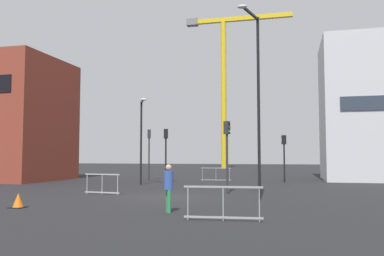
# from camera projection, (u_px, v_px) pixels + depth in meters

# --- Properties ---
(ground) EXTENTS (160.00, 160.00, 0.00)m
(ground) POSITION_uv_depth(u_px,v_px,m) (166.00, 197.00, 19.90)
(ground) COLOR black
(brick_building) EXTENTS (8.14, 8.02, 10.04)m
(brick_building) POSITION_uv_depth(u_px,v_px,m) (11.00, 120.00, 33.73)
(brick_building) COLOR brown
(brick_building) RESTS_ON ground
(construction_crane) EXTENTS (17.06, 1.21, 24.68)m
(construction_crane) POSITION_uv_depth(u_px,v_px,m) (226.00, 68.00, 65.22)
(construction_crane) COLOR yellow
(construction_crane) RESTS_ON ground
(streetlamp_tall) EXTENTS (0.81, 2.06, 8.66)m
(streetlamp_tall) POSITION_uv_depth(u_px,v_px,m) (257.00, 91.00, 18.90)
(streetlamp_tall) COLOR black
(streetlamp_tall) RESTS_ON ground
(streetlamp_short) EXTENTS (1.08, 1.88, 5.91)m
(streetlamp_short) POSITION_uv_depth(u_px,v_px,m) (142.00, 133.00, 28.43)
(streetlamp_short) COLOR black
(streetlamp_short) RESTS_ON ground
(traffic_light_near) EXTENTS (0.36, 0.38, 3.99)m
(traffic_light_near) POSITION_uv_depth(u_px,v_px,m) (166.00, 147.00, 29.48)
(traffic_light_near) COLOR black
(traffic_light_near) RESTS_ON ground
(traffic_light_corner) EXTENTS (0.39, 0.35, 3.89)m
(traffic_light_corner) POSITION_uv_depth(u_px,v_px,m) (227.00, 145.00, 21.71)
(traffic_light_corner) COLOR #2D2D30
(traffic_light_corner) RESTS_ON ground
(traffic_light_median) EXTENTS (0.34, 0.39, 4.17)m
(traffic_light_median) POSITION_uv_depth(u_px,v_px,m) (149.00, 146.00, 33.04)
(traffic_light_median) COLOR #2D2D30
(traffic_light_median) RESTS_ON ground
(traffic_light_island) EXTENTS (0.39, 0.33, 3.60)m
(traffic_light_island) POSITION_uv_depth(u_px,v_px,m) (284.00, 150.00, 30.94)
(traffic_light_island) COLOR black
(traffic_light_island) RESTS_ON ground
(pedestrian_walking) EXTENTS (0.34, 0.34, 1.72)m
(pedestrian_walking) POSITION_uv_depth(u_px,v_px,m) (169.00, 184.00, 14.53)
(pedestrian_walking) COLOR #2D844C
(pedestrian_walking) RESTS_ON ground
(safety_barrier_mid_span) EXTENTS (2.42, 0.22, 1.08)m
(safety_barrier_mid_span) POSITION_uv_depth(u_px,v_px,m) (216.00, 174.00, 32.30)
(safety_barrier_mid_span) COLOR gray
(safety_barrier_mid_span) RESTS_ON ground
(safety_barrier_rear) EXTENTS (2.07, 0.29, 1.08)m
(safety_barrier_rear) POSITION_uv_depth(u_px,v_px,m) (102.00, 184.00, 21.29)
(safety_barrier_rear) COLOR #B2B5BA
(safety_barrier_rear) RESTS_ON ground
(safety_barrier_left_run) EXTENTS (2.49, 0.28, 1.08)m
(safety_barrier_left_run) POSITION_uv_depth(u_px,v_px,m) (223.00, 203.00, 12.67)
(safety_barrier_left_run) COLOR #9EA0A5
(safety_barrier_left_run) RESTS_ON ground
(traffic_cone_by_barrier) EXTENTS (0.52, 0.52, 0.53)m
(traffic_cone_by_barrier) POSITION_uv_depth(u_px,v_px,m) (169.00, 185.00, 24.93)
(traffic_cone_by_barrier) COLOR black
(traffic_cone_by_barrier) RESTS_ON ground
(traffic_cone_on_verge) EXTENTS (0.56, 0.56, 0.57)m
(traffic_cone_on_verge) POSITION_uv_depth(u_px,v_px,m) (18.00, 201.00, 15.81)
(traffic_cone_on_verge) COLOR black
(traffic_cone_on_verge) RESTS_ON ground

